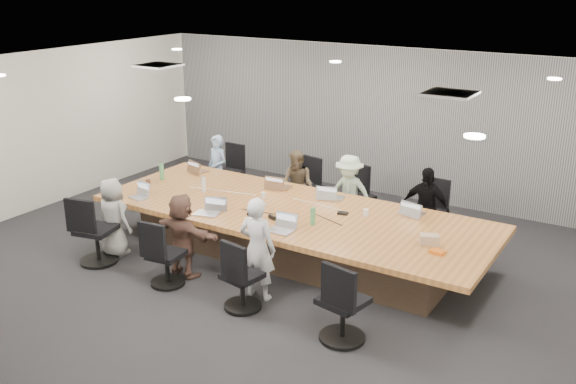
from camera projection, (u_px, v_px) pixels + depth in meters
The scene contains 40 objects.
floor at pixel (274, 268), 9.34m from camera, with size 10.00×8.00×0.00m, color #27262A.
ceiling at pixel (272, 75), 8.43m from camera, with size 10.00×8.00×0.00m, color white.
wall_back at pixel (388, 122), 12.11m from camera, with size 10.00×2.80×0.00m, color beige.
wall_front at pixel (28, 292), 5.66m from camera, with size 10.00×2.80×0.00m, color beige.
wall_left at pixel (36, 132), 11.36m from camera, with size 8.00×2.80×0.00m, color beige.
curtain at pixel (386, 123), 12.05m from camera, with size 9.80×0.04×2.80m, color gray.
conference_table at pixel (291, 231), 9.62m from camera, with size 6.00×2.20×0.74m.
chair_0 at pixel (229, 177), 12.19m from camera, with size 0.53×0.53×0.79m, color black, non-canonical shape.
chair_1 at pixel (308, 192), 11.33m from camera, with size 0.52×0.52×0.78m, color black, non-canonical shape.
chair_2 at pixel (357, 202), 10.85m from camera, with size 0.54×0.54×0.80m, color black, non-canonical shape.
chair_3 at pixel (432, 218), 10.21m from camera, with size 0.50×0.50×0.74m, color black, non-canonical shape.
chair_4 at pixel (97, 235), 9.38m from camera, with size 0.59×0.59×0.87m, color black, non-canonical shape.
chair_5 at pixel (167, 260), 8.73m from camera, with size 0.50×0.50×0.74m, color black, non-canonical shape.
chair_6 at pixel (242, 281), 8.10m from camera, with size 0.51×0.51×0.76m, color black, non-canonical shape.
chair_7 at pixel (343, 307), 7.38m from camera, with size 0.58×0.58×0.85m, color black, non-canonical shape.
person_0 at pixel (217, 169), 11.83m from camera, with size 0.46×0.30×1.27m, color #92B2DA.
laptop_0 at pixel (198, 171), 11.35m from camera, with size 0.34×0.23×0.02m, color #8C6647.
person_1 at pixel (298, 186), 10.98m from camera, with size 0.60×0.47×1.23m, color brown.
laptop_1 at pixel (280, 187), 10.49m from camera, with size 0.35×0.24×0.02m, color #8C6647.
person_2 at pixel (349, 194), 10.49m from camera, with size 0.84×0.48×1.30m, color #B1CEB2.
laptop_2 at pixel (333, 197), 10.01m from camera, with size 0.34×0.23×0.02m, color #B2B2B7.
person_3 at pixel (425, 208), 9.84m from camera, with size 0.76×0.32×1.30m, color black.
laptop_3 at pixel (412, 213), 9.36m from camera, with size 0.34×0.23×0.02m, color #B2B2B7.
person_4 at pixel (113, 217), 9.60m from camera, with size 0.59×0.38×1.21m, color #999A99.
laptop_4 at pixel (139, 197), 10.00m from camera, with size 0.29×0.20×0.02m, color #B2B2B7.
person_5 at pixel (183, 235), 8.94m from camera, with size 1.12×0.36×1.21m, color brown.
laptop_5 at pixel (207, 214), 9.33m from camera, with size 0.36×0.24×0.02m, color #B2B2B7.
person_6 at pixel (257, 248), 8.28m from camera, with size 0.51×0.33×1.40m, color silver.
laptop_6 at pixel (280, 231), 8.71m from camera, with size 0.34×0.23×0.02m, color #B2B2B7.
bottle_green_left at pixel (162, 171), 10.87m from camera, with size 0.08×0.08×0.27m, color #489A5A.
bottle_green_right at pixel (313, 216), 8.91m from camera, with size 0.07×0.07×0.25m, color #489A5A.
bottle_clear at pixel (204, 185), 10.26m from camera, with size 0.07×0.07×0.24m, color silver.
cup_white_far at pixel (263, 195), 9.99m from camera, with size 0.07×0.07×0.09m, color white.
cup_white_near at pixel (366, 213), 9.26m from camera, with size 0.08×0.08×0.10m, color white.
mug_brown at pixel (148, 182), 10.62m from camera, with size 0.08×0.08×0.10m, color brown.
mic_left at pixel (253, 214), 9.30m from camera, with size 0.16×0.11×0.03m, color black.
mic_right at pixel (343, 213), 9.33m from camera, with size 0.15×0.10×0.03m, color black.
stapler at pixel (272, 217), 9.14m from camera, with size 0.15×0.04×0.05m, color black.
canvas_bag at pixel (429, 240), 8.29m from camera, with size 0.24×0.15×0.13m, color tan.
snack_packet at pixel (437, 252), 8.03m from camera, with size 0.18×0.12×0.04m, color #DA6012.
Camera 1 is at (4.61, -7.11, 4.08)m, focal length 40.00 mm.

